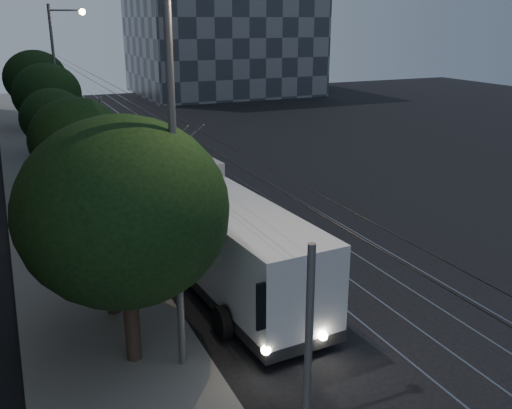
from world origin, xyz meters
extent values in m
plane|color=black|center=(0.00, 0.00, 0.00)|extent=(120.00, 120.00, 0.00)
cube|color=gray|center=(-7.50, 20.00, 0.07)|extent=(5.00, 90.00, 0.15)
cube|color=gray|center=(0.28, 20.00, 0.01)|extent=(0.08, 90.00, 0.02)
cube|color=gray|center=(1.72, 20.00, 0.01)|extent=(0.08, 90.00, 0.02)
cube|color=gray|center=(3.28, 20.00, 0.01)|extent=(0.08, 90.00, 0.02)
cube|color=gray|center=(4.72, 20.00, 0.01)|extent=(0.08, 90.00, 0.02)
cylinder|color=black|center=(-3.85, 20.00, 5.60)|extent=(0.02, 90.00, 0.02)
cylinder|color=black|center=(-3.15, 20.00, 5.60)|extent=(0.02, 90.00, 0.02)
cylinder|color=slate|center=(-5.30, -10.00, 3.00)|extent=(0.14, 0.14, 6.00)
cylinder|color=slate|center=(-5.30, 10.00, 3.00)|extent=(0.14, 0.14, 6.00)
cylinder|color=slate|center=(-5.30, 30.00, 3.00)|extent=(0.14, 0.14, 6.00)
cylinder|color=slate|center=(-5.30, 50.00, 3.00)|extent=(0.14, 0.14, 6.00)
cube|color=#BDBEC0|center=(-2.90, 1.28, 1.89)|extent=(3.56, 12.91, 3.03)
cube|color=black|center=(-2.90, 1.28, 0.53)|extent=(3.60, 12.95, 0.37)
cube|color=black|center=(-2.90, 1.81, 2.02)|extent=(3.44, 10.26, 1.12)
cube|color=black|center=(-2.90, -5.07, 2.18)|extent=(2.41, 0.24, 1.38)
cube|color=black|center=(-2.90, 7.63, 2.13)|extent=(2.21, 0.23, 1.06)
cube|color=#29FB41|center=(-2.90, -5.07, 3.14)|extent=(1.70, 0.17, 0.34)
cube|color=#999A9C|center=(-2.90, 4.47, 3.67)|extent=(2.46, 2.49, 0.53)
sphere|color=white|center=(-3.80, -5.12, 0.80)|extent=(0.28, 0.28, 0.28)
sphere|color=white|center=(-2.00, -5.12, 0.80)|extent=(0.28, 0.28, 0.28)
cylinder|color=slate|center=(-3.22, 5.59, 4.55)|extent=(0.06, 4.81, 2.15)
cylinder|color=slate|center=(-2.58, 5.59, 4.55)|extent=(0.06, 4.81, 2.15)
cylinder|color=black|center=(-4.21, -2.80, 0.53)|extent=(0.32, 1.06, 1.06)
cylinder|color=black|center=(-1.59, -2.80, 0.53)|extent=(0.32, 1.06, 1.06)
cylinder|color=black|center=(-4.21, 4.09, 0.53)|extent=(0.32, 1.06, 1.06)
cylinder|color=black|center=(-1.59, 4.09, 0.53)|extent=(0.32, 1.06, 1.06)
cylinder|color=black|center=(-4.21, 6.13, 0.53)|extent=(0.32, 1.06, 1.06)
cylinder|color=black|center=(-1.59, 6.13, 0.53)|extent=(0.32, 1.06, 1.06)
imported|color=#AFB2B7|center=(-3.16, 12.21, 0.76)|extent=(4.35, 6.00, 1.52)
imported|color=silver|center=(-4.15, 17.98, 0.79)|extent=(2.08, 4.71, 1.58)
imported|color=silver|center=(-2.70, 20.35, 0.63)|extent=(1.81, 4.35, 1.26)
imported|color=silver|center=(-3.00, 29.00, 0.64)|extent=(2.32, 4.12, 1.28)
imported|color=silver|center=(-3.88, 34.07, 0.73)|extent=(3.12, 4.60, 1.45)
cylinder|color=#30211A|center=(-7.00, -3.00, 1.25)|extent=(0.44, 0.44, 2.51)
ellipsoid|color=black|center=(-7.00, -3.00, 4.63)|extent=(5.65, 5.65, 5.09)
cylinder|color=#30211A|center=(-7.00, 0.00, 1.27)|extent=(0.44, 0.44, 2.53)
ellipsoid|color=black|center=(-7.00, 0.00, 4.10)|extent=(4.19, 4.19, 3.77)
cylinder|color=#30211A|center=(-6.50, 10.47, 1.17)|extent=(0.44, 0.44, 2.33)
ellipsoid|color=black|center=(-6.50, 10.47, 4.00)|extent=(4.45, 4.45, 4.01)
cylinder|color=#30211A|center=(-6.85, 17.86, 1.25)|extent=(0.44, 0.44, 2.49)
ellipsoid|color=black|center=(-6.85, 17.86, 3.93)|extent=(3.84, 3.84, 3.45)
cylinder|color=#30211A|center=(-6.50, 25.31, 1.34)|extent=(0.44, 0.44, 2.68)
ellipsoid|color=black|center=(-6.50, 25.31, 4.45)|extent=(4.73, 4.73, 4.26)
cylinder|color=#30211A|center=(-6.50, 36.40, 1.28)|extent=(0.44, 0.44, 2.55)
ellipsoid|color=black|center=(-6.50, 36.40, 4.56)|extent=(5.35, 5.35, 4.81)
cylinder|color=slate|center=(-5.80, -3.83, 5.50)|extent=(0.20, 0.20, 11.00)
cylinder|color=slate|center=(-5.80, 25.32, 5.22)|extent=(0.20, 0.20, 10.44)
cylinder|color=slate|center=(-4.65, 25.32, 10.03)|extent=(2.30, 0.12, 0.12)
sphere|color=#FFC88C|center=(-3.61, 25.32, 9.92)|extent=(0.44, 0.44, 0.44)
camera|label=1|loc=(-9.64, -17.45, 9.47)|focal=40.00mm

